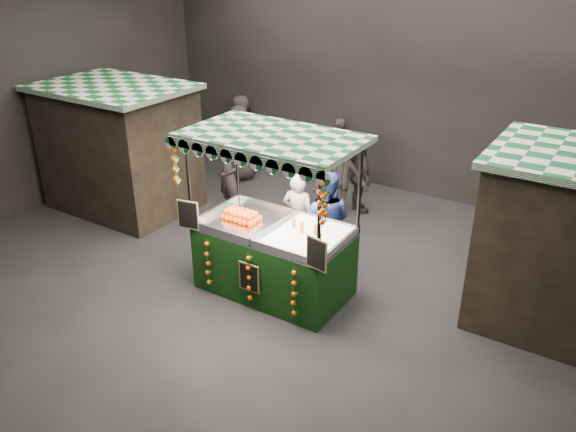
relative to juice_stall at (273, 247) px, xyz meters
The scene contains 14 objects.
ground 0.84m from the juice_stall, 145.23° to the left, with size 12.00×12.00×0.00m, color black.
market_hall 2.58m from the juice_stall, 145.23° to the left, with size 12.10×10.10×5.05m.
neighbour_stall_left 4.74m from the juice_stall, 166.21° to the left, with size 3.00×2.20×2.60m.
juice_stall is the anchor object (origin of this frame).
vendor_grey 1.10m from the juice_stall, 100.91° to the left, with size 0.63×0.44×1.66m.
vendor_blue 1.09m from the juice_stall, 71.92° to the left, with size 1.05×0.92×1.83m.
shopper_0 3.13m from the juice_stall, 140.74° to the left, with size 0.68×0.53×1.64m.
shopper_1 3.99m from the juice_stall, 29.38° to the left, with size 1.12×1.06×1.83m.
shopper_2 3.52m from the juice_stall, 93.55° to the left, with size 0.96×0.92×1.60m.
shopper_3 3.16m from the juice_stall, 98.57° to the left, with size 1.28×1.16×1.73m.
shopper_4 5.05m from the juice_stall, 132.86° to the left, with size 1.03×0.98×1.78m.
shopper_5 5.21m from the juice_stall, 47.79° to the left, with size 1.30×1.39×1.56m.
shopper_6 4.93m from the juice_stall, 106.52° to the left, with size 0.50×0.64×1.54m.
shopper_7 6.29m from the juice_stall, 131.32° to the left, with size 0.98×0.81×1.71m.
Camera 1 is at (4.63, -6.66, 5.11)m, focal length 35.84 mm.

